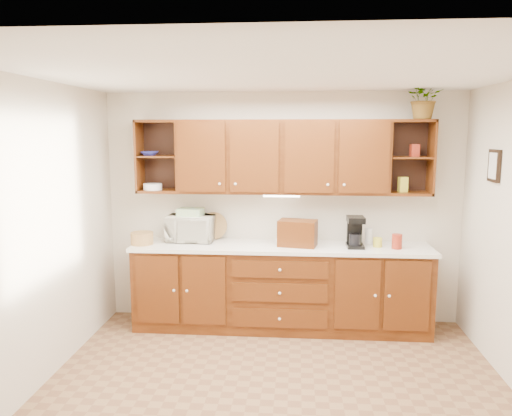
% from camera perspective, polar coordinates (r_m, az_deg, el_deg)
% --- Properties ---
extents(floor, '(4.00, 4.00, 0.00)m').
position_cam_1_polar(floor, '(4.43, 2.14, -20.47)').
color(floor, brown).
rests_on(floor, ground).
extents(ceiling, '(4.00, 4.00, 0.00)m').
position_cam_1_polar(ceiling, '(3.90, 2.36, 15.19)').
color(ceiling, white).
rests_on(ceiling, back_wall).
extents(back_wall, '(4.00, 0.00, 4.00)m').
position_cam_1_polar(back_wall, '(5.69, 2.99, -0.02)').
color(back_wall, beige).
rests_on(back_wall, floor).
extents(left_wall, '(0.00, 3.50, 3.50)m').
position_cam_1_polar(left_wall, '(4.51, -24.08, -3.05)').
color(left_wall, beige).
rests_on(left_wall, floor).
extents(base_cabinets, '(3.20, 0.60, 0.90)m').
position_cam_1_polar(base_cabinets, '(5.59, 2.83, -9.14)').
color(base_cabinets, '#361606').
rests_on(base_cabinets, floor).
extents(countertop, '(3.24, 0.64, 0.04)m').
position_cam_1_polar(countertop, '(5.45, 2.87, -4.46)').
color(countertop, white).
rests_on(countertop, base_cabinets).
extents(upper_cabinets, '(3.20, 0.33, 0.80)m').
position_cam_1_polar(upper_cabinets, '(5.47, 3.09, 5.88)').
color(upper_cabinets, '#361606').
rests_on(upper_cabinets, back_wall).
extents(undercabinet_light, '(0.40, 0.05, 0.02)m').
position_cam_1_polar(undercabinet_light, '(5.45, 2.94, 1.41)').
color(undercabinet_light, white).
rests_on(undercabinet_light, upper_cabinets).
extents(framed_picture, '(0.03, 0.24, 0.30)m').
position_cam_1_polar(framed_picture, '(5.11, 25.58, 4.38)').
color(framed_picture, black).
rests_on(framed_picture, right_wall).
extents(wicker_basket, '(0.32, 0.32, 0.13)m').
position_cam_1_polar(wicker_basket, '(5.61, -12.89, -3.39)').
color(wicker_basket, '#A67C45').
rests_on(wicker_basket, countertop).
extents(microwave, '(0.53, 0.36, 0.29)m').
position_cam_1_polar(microwave, '(5.67, -7.46, -2.30)').
color(microwave, silver).
rests_on(microwave, countertop).
extents(towel_stack, '(0.29, 0.23, 0.08)m').
position_cam_1_polar(towel_stack, '(5.64, -7.50, -0.45)').
color(towel_stack, '#DBE16A').
rests_on(towel_stack, microwave).
extents(wine_bottle, '(0.07, 0.07, 0.28)m').
position_cam_1_polar(wine_bottle, '(5.72, -7.50, -2.25)').
color(wine_bottle, black).
rests_on(wine_bottle, countertop).
extents(woven_tray, '(0.32, 0.09, 0.31)m').
position_cam_1_polar(woven_tray, '(5.76, -4.87, -3.47)').
color(woven_tray, '#A67C45').
rests_on(woven_tray, countertop).
extents(bread_box, '(0.44, 0.32, 0.28)m').
position_cam_1_polar(bread_box, '(5.39, 4.78, -2.88)').
color(bread_box, '#361606').
rests_on(bread_box, countertop).
extents(mug_tree, '(0.23, 0.24, 0.27)m').
position_cam_1_polar(mug_tree, '(5.50, 3.27, -3.69)').
color(mug_tree, '#361606').
rests_on(mug_tree, countertop).
extents(canister_red, '(0.11, 0.11, 0.16)m').
position_cam_1_polar(canister_red, '(5.47, 15.81, -3.70)').
color(canister_red, maroon).
rests_on(canister_red, countertop).
extents(canister_white, '(0.09, 0.09, 0.18)m').
position_cam_1_polar(canister_white, '(5.61, 12.76, -3.17)').
color(canister_white, white).
rests_on(canister_white, countertop).
extents(canister_yellow, '(0.11, 0.11, 0.10)m').
position_cam_1_polar(canister_yellow, '(5.50, 13.72, -3.83)').
color(canister_yellow, gold).
rests_on(canister_yellow, countertop).
extents(coffee_maker, '(0.18, 0.23, 0.33)m').
position_cam_1_polar(coffee_maker, '(5.43, 11.27, -2.74)').
color(coffee_maker, black).
rests_on(coffee_maker, countertop).
extents(bowl_stack, '(0.19, 0.19, 0.05)m').
position_cam_1_polar(bowl_stack, '(5.67, -12.06, 6.11)').
color(bowl_stack, navy).
rests_on(bowl_stack, upper_cabinets).
extents(plate_stack, '(0.26, 0.26, 0.07)m').
position_cam_1_polar(plate_stack, '(5.68, -11.72, 2.40)').
color(plate_stack, white).
rests_on(plate_stack, upper_cabinets).
extents(pantry_box_yellow, '(0.11, 0.09, 0.16)m').
position_cam_1_polar(pantry_box_yellow, '(5.59, 16.44, 2.60)').
color(pantry_box_yellow, gold).
rests_on(pantry_box_yellow, upper_cabinets).
extents(pantry_box_red, '(0.10, 0.09, 0.13)m').
position_cam_1_polar(pantry_box_red, '(5.59, 17.67, 6.29)').
color(pantry_box_red, maroon).
rests_on(pantry_box_red, upper_cabinets).
extents(potted_plant, '(0.43, 0.39, 0.43)m').
position_cam_1_polar(potted_plant, '(5.56, 18.73, 11.82)').
color(potted_plant, '#999999').
rests_on(potted_plant, upper_cabinets).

